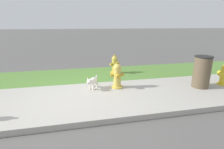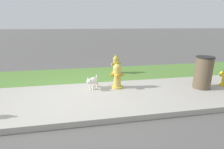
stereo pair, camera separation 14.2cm
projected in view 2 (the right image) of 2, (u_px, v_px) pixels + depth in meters
name	position (u px, v px, depth m)	size (l,w,h in m)	color
ground_plane	(75.00, 99.00, 4.28)	(120.00, 120.00, 0.00)	#5B5956
sidewalk_pavement	(75.00, 99.00, 4.27)	(18.00, 2.21, 0.01)	#ADA89E
grass_verge	(76.00, 75.00, 6.23)	(18.00, 1.93, 0.01)	#568438
street_curb	(74.00, 122.00, 3.14)	(18.00, 0.16, 0.12)	#ADA89E
fire_hydrant_far_end	(116.00, 65.00, 6.42)	(0.39, 0.37, 0.68)	gold
fire_hydrant_across_street	(117.00, 76.00, 4.90)	(0.40, 0.37, 0.75)	gold
small_white_dog	(93.00, 81.00, 4.85)	(0.38, 0.46, 0.40)	silver
trash_bin	(203.00, 73.00, 4.86)	(0.49, 0.49, 0.91)	brown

